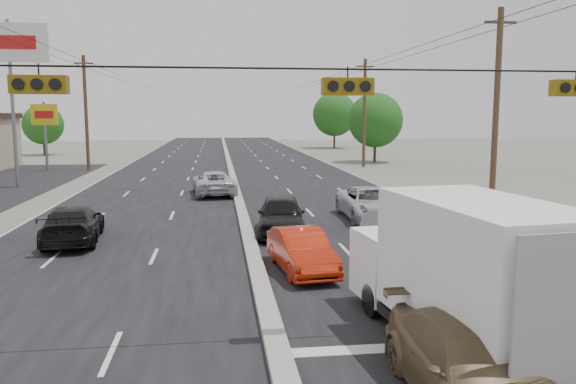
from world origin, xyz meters
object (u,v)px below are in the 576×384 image
Objects in this scene: utility_pole_left_c at (86,112)px; queue_car_c at (371,204)px; utility_pole_right_b at (496,110)px; pole_sign_far at (45,120)px; utility_pole_right_c at (364,112)px; tree_right_far at (335,114)px; red_sedan at (301,251)px; queue_car_e at (451,206)px; queue_car_a at (281,215)px; pole_sign_billboard at (9,53)px; queue_car_b at (403,232)px; oncoming_far at (214,183)px; tan_sedan at (474,369)px; oncoming_near at (73,224)px; queue_car_d at (503,240)px; tree_left_far at (43,125)px; box_truck at (461,272)px; tree_right_mid at (375,120)px.

utility_pole_left_c is 1.84× the size of queue_car_c.
pole_sign_far is (-28.50, 25.00, -0.70)m from utility_pole_right_b.
utility_pole_right_b is at bearing -41.26° from pole_sign_far.
tree_right_far is at bearing 83.35° from utility_pole_right_c.
utility_pole_right_b reaches higher than red_sedan.
queue_car_e reaches higher than red_sedan.
pole_sign_far is 1.29× the size of queue_car_a.
utility_pole_right_c is at bearing 0.00° from utility_pole_left_c.
utility_pole_right_b is 30.20m from pole_sign_billboard.
tree_right_far reaches higher than queue_car_b.
queue_car_c reaches higher than oncoming_far.
tree_right_far reaches higher than tan_sedan.
queue_car_c is (2.94, 16.81, 0.05)m from tan_sedan.
oncoming_near reaches higher than tan_sedan.
queue_car_a is 1.08× the size of queue_car_d.
pole_sign_billboard is 2.25× the size of oncoming_near.
pole_sign_far reaches higher than queue_car_d.
tan_sedan is 17.06m from queue_car_c.
queue_car_c is at bearing -50.09° from pole_sign_far.
queue_car_a is (-1.60, 14.17, 0.08)m from tan_sedan.
pole_sign_far is at bearing -54.40° from oncoming_far.
utility_pole_right_b is at bearing 25.11° from queue_car_a.
pole_sign_billboard reaches higher than queue_car_c.
queue_car_a is 5.30m from queue_car_b.
utility_pole_left_c reaches higher than pole_sign_far.
utility_pole_right_b is 2.45× the size of queue_car_e.
tree_right_far is 1.76× the size of queue_car_a.
tree_left_far is 0.92× the size of box_truck.
queue_car_c is (20.44, -14.23, -8.11)m from pole_sign_billboard.
oncoming_far is (13.10, -4.95, -8.14)m from pole_sign_billboard.
oncoming_near is at bearing -110.93° from tree_right_far.
queue_car_a is 0.85× the size of queue_car_c.
queue_car_c is (-6.56, -1.23, -4.35)m from utility_pole_right_b.
tan_sedan is (-9.50, -43.04, -4.40)m from utility_pole_right_c.
utility_pole_left_c reaches higher than box_truck.
tree_right_mid is 1.07× the size of box_truck.
queue_car_b is (17.91, -32.34, -4.38)m from utility_pole_left_c.
utility_pole_right_c is 27.31m from queue_car_e.
queue_car_c is 1.11× the size of oncoming_near.
queue_car_b is (2.41, 10.70, 0.02)m from tan_sedan.
box_truck is (-8.73, -15.71, -3.44)m from utility_pole_right_b.
utility_pole_right_b reaches higher than oncoming_far.
queue_car_d is at bearing 49.19° from box_truck.
pole_sign_far is (-1.50, 12.00, -4.46)m from pole_sign_billboard.
utility_pole_left_c reaches higher than oncoming_far.
utility_pole_right_c is 2.33× the size of queue_car_d.
box_truck is at bearing -103.80° from tree_right_mid.
pole_sign_far is at bearing 109.84° from red_sedan.
tree_left_far is 59.16m from queue_car_b.
utility_pole_right_c is at bearing 76.34° from queue_car_e.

